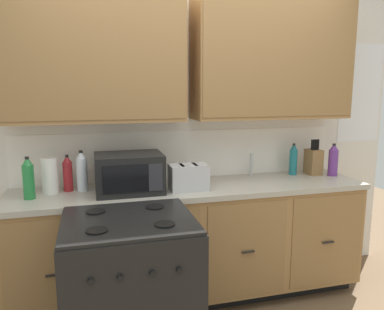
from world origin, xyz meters
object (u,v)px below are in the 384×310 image
knife_block (313,161)px  bottle_clear (82,171)px  stove_range (131,294)px  bottle_red (68,173)px  toaster (188,177)px  paper_towel_roll (50,175)px  bottle_teal (293,159)px  bottle_green (28,178)px  bottle_violet (333,160)px  microwave (129,173)px

knife_block → bottle_clear: size_ratio=1.03×
stove_range → bottle_red: bottle_red is taller
toaster → paper_towel_roll: (-0.98, 0.17, 0.03)m
stove_range → toaster: bearing=47.4°
bottle_red → bottle_clear: size_ratio=0.90×
toaster → paper_towel_roll: bearing=170.4°
bottle_teal → bottle_clear: (-1.77, -0.07, 0.01)m
bottle_clear → bottle_green: bearing=-160.1°
bottle_clear → stove_range: bearing=-69.9°
toaster → paper_towel_roll: 0.99m
knife_block → bottle_clear: knife_block is taller
bottle_red → bottle_violet: 2.18m
microwave → knife_block: 1.63m
toaster → bottle_teal: bearing=13.8°
microwave → bottle_green: bearing=-179.8°
bottle_green → paper_towel_roll: bearing=42.0°
bottle_green → bottle_teal: 2.13m
stove_range → bottle_clear: bottle_clear is taller
knife_block → microwave: bearing=-174.5°
toaster → paper_towel_roll: paper_towel_roll is taller
paper_towel_roll → bottle_clear: 0.22m
microwave → knife_block: bearing=5.5°
paper_towel_roll → knife_block: bearing=1.2°
paper_towel_roll → bottle_teal: (1.99, 0.08, 0.00)m
bottle_violet → stove_range: bearing=-160.0°
stove_range → bottle_clear: 0.98m
bottle_green → bottle_clear: size_ratio=0.97×
stove_range → paper_towel_roll: bearing=124.3°
knife_block → paper_towel_roll: 2.17m
stove_range → bottle_clear: (-0.26, 0.72, 0.61)m
paper_towel_roll → bottle_teal: size_ratio=0.94×
bottle_red → bottle_clear: bottle_clear is taller
toaster → microwave: bearing=172.7°
bottle_violet → bottle_clear: bottle_clear is taller
bottle_red → toaster: bearing=-12.7°
stove_range → bottle_clear: bearing=110.1°
stove_range → bottle_green: bearing=135.7°
bottle_red → bottle_green: bearing=-150.0°
microwave → bottle_clear: size_ratio=1.60×
knife_block → bottle_red: 2.05m
bottle_teal → bottle_violet: 0.34m
bottle_teal → bottle_violet: bottle_violet is taller
bottle_teal → bottle_red: bearing=-178.3°
microwave → toaster: 0.44m
bottle_green → bottle_violet: size_ratio=1.04×
microwave → bottle_green: bottle_green is taller
toaster → bottle_teal: bottle_teal is taller
stove_range → microwave: size_ratio=1.98×
bottle_teal → paper_towel_roll: bearing=-177.6°
stove_range → toaster: (0.50, 0.54, 0.56)m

